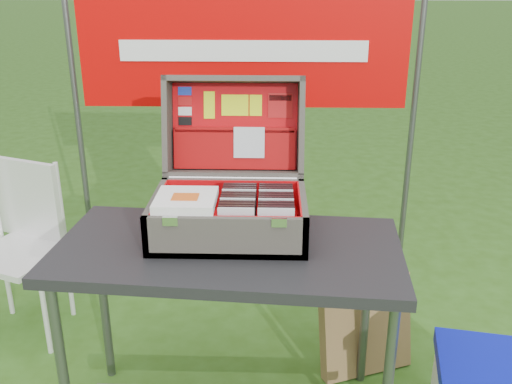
{
  "coord_description": "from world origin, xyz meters",
  "views": [
    {
      "loc": [
        0.15,
        -1.72,
        1.64
      ],
      "look_at": [
        0.09,
        0.1,
        0.95
      ],
      "focal_mm": 40.0,
      "sensor_mm": 36.0,
      "label": 1
    }
  ],
  "objects_px": {
    "table": "(230,336)",
    "suitcase": "(230,162)",
    "cardboard_box": "(365,325)",
    "chair": "(18,256)"
  },
  "relations": [
    {
      "from": "table",
      "to": "suitcase",
      "type": "height_order",
      "value": "suitcase"
    },
    {
      "from": "table",
      "to": "cardboard_box",
      "type": "xyz_separation_m",
      "value": [
        0.57,
        0.33,
        -0.16
      ]
    },
    {
      "from": "suitcase",
      "to": "chair",
      "type": "xyz_separation_m",
      "value": [
        -1.03,
        0.4,
        -0.6
      ]
    },
    {
      "from": "suitcase",
      "to": "cardboard_box",
      "type": "xyz_separation_m",
      "value": [
        0.57,
        0.18,
        -0.8
      ]
    },
    {
      "from": "suitcase",
      "to": "cardboard_box",
      "type": "bearing_deg",
      "value": 17.34
    },
    {
      "from": "cardboard_box",
      "to": "table",
      "type": "bearing_deg",
      "value": -171.1
    },
    {
      "from": "suitcase",
      "to": "chair",
      "type": "height_order",
      "value": "suitcase"
    },
    {
      "from": "table",
      "to": "cardboard_box",
      "type": "height_order",
      "value": "table"
    },
    {
      "from": "cardboard_box",
      "to": "suitcase",
      "type": "bearing_deg",
      "value": 176.24
    },
    {
      "from": "chair",
      "to": "cardboard_box",
      "type": "bearing_deg",
      "value": 13.53
    }
  ]
}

